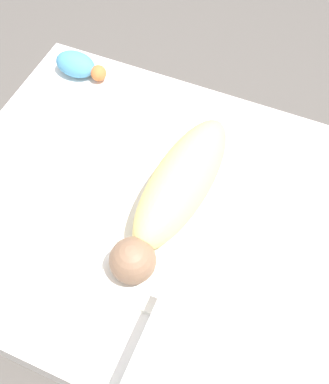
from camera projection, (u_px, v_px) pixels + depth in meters
ground_plane at (149, 236)px, 1.45m from camera, size 12.00×12.00×0.00m
bed_mattress at (149, 222)px, 1.37m from camera, size 1.19×1.00×0.20m
burp_cloth at (149, 280)px, 1.15m from camera, size 0.24×0.16×0.02m
swaddled_baby at (177, 190)px, 1.21m from camera, size 0.20×0.56×0.17m
turtle_plush at (78, 65)px, 1.53m from camera, size 0.19×0.09×0.08m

